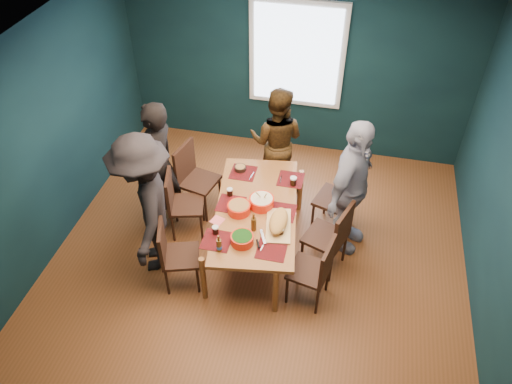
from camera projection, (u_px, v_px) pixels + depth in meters
room at (264, 159)px, 5.47m from camera, size 5.01×5.01×2.71m
dining_table at (256, 212)px, 5.89m from camera, size 1.19×1.97×0.71m
chair_left_far at (193, 174)px, 6.53m from camera, size 0.54×0.54×0.99m
chair_left_mid at (179, 200)px, 6.20m from camera, size 0.51×0.51×0.93m
chair_left_near at (172, 252)px, 5.57m from camera, size 0.51×0.51×0.90m
chair_right_far at (343, 196)px, 6.17m from camera, size 0.58×0.58×1.02m
chair_right_mid at (333, 234)px, 5.71m from camera, size 0.57×0.57×0.98m
chair_right_near at (317, 268)px, 5.38m from camera, size 0.49×0.49×0.92m
person_far_left at (158, 166)px, 6.15m from camera, size 0.56×0.73×1.77m
person_back at (277, 141)px, 6.72m from camera, size 0.78×0.62×1.57m
person_right at (351, 188)px, 5.80m from camera, size 0.78×1.15×1.81m
person_near_left at (146, 206)px, 5.56m from camera, size 1.02×1.34×1.83m
bowl_salad at (239, 208)px, 5.75m from camera, size 0.27×0.27×0.11m
bowl_dumpling at (262, 202)px, 5.83m from camera, size 0.29×0.29×0.27m
bowl_herbs at (242, 239)px, 5.39m from camera, size 0.25×0.25×0.11m
cutting_board at (278, 222)px, 5.57m from camera, size 0.37×0.69×0.15m
small_bowl at (240, 168)px, 6.35m from camera, size 0.15×0.15×0.06m
beer_bottle_a at (219, 245)px, 5.29m from camera, size 0.06×0.06×0.22m
beer_bottle_b at (254, 224)px, 5.51m from camera, size 0.06×0.06×0.24m
cola_glass_a at (215, 230)px, 5.50m from camera, size 0.07×0.07×0.10m
cola_glass_b at (281, 231)px, 5.48m from camera, size 0.07×0.07×0.10m
cola_glass_c at (293, 181)px, 6.11m from camera, size 0.08×0.08×0.12m
cola_glass_d at (230, 192)px, 5.97m from camera, size 0.07×0.07×0.10m
napkin_a at (288, 211)px, 5.80m from camera, size 0.20×0.20×0.00m
napkin_b at (217, 220)px, 5.68m from camera, size 0.17×0.17×0.00m
napkin_c at (277, 255)px, 5.29m from camera, size 0.19×0.19×0.00m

